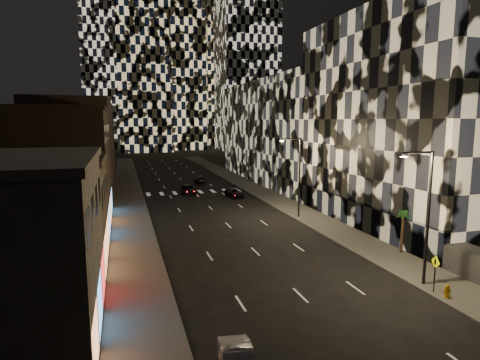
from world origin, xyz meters
TOP-DOWN VIEW (x-y plane):
  - sidewalk_left at (-10.00, 50.00)m, footprint 4.00×120.00m
  - sidewalk_right at (10.00, 50.00)m, footprint 4.00×120.00m
  - curb_left at (-7.90, 50.00)m, footprint 0.20×120.00m
  - curb_right at (7.90, 50.00)m, footprint 0.20×120.00m
  - retail_tan at (-17.00, 21.00)m, footprint 10.00×10.00m
  - retail_brown at (-17.00, 33.50)m, footprint 10.00×15.00m
  - retail_filler_left at (-17.00, 60.00)m, footprint 10.00×40.00m
  - midrise_right at (20.00, 24.50)m, footprint 16.00×25.00m
  - midrise_base at (12.30, 24.50)m, footprint 0.60×25.00m
  - midrise_filler_right at (20.00, 57.00)m, footprint 16.00×40.00m
  - tower_right_mid at (35.00, 135.00)m, footprint 20.00×20.00m
  - tower_center_low at (-2.00, 140.00)m, footprint 18.00×18.00m
  - streetlight_near at (8.35, 10.00)m, footprint 2.55×0.25m
  - streetlight_far at (8.35, 30.00)m, footprint 2.55×0.25m
  - car_dark_midlane at (-1.06, 49.00)m, footprint 2.20×4.30m
  - car_dark_oncoming at (2.72, 59.16)m, footprint 2.03×4.52m
  - car_dark_rightlane at (4.98, 44.31)m, footprint 2.34×4.34m
  - fire_hydrant at (8.50, 7.86)m, footprint 0.41×0.39m
  - ped_sign at (8.30, 8.75)m, footprint 0.18×0.79m
  - palm_tree at (11.50, 15.98)m, footprint 1.82×1.83m

SIDE VIEW (x-z plane):
  - sidewalk_left at x=-10.00m, z-range 0.00..0.15m
  - sidewalk_right at x=10.00m, z-range 0.00..0.15m
  - curb_left at x=-7.90m, z-range 0.00..0.15m
  - curb_right at x=7.90m, z-range 0.00..0.15m
  - fire_hydrant at x=8.50m, z-range 0.13..0.96m
  - car_dark_rightlane at x=4.98m, z-range 0.00..1.16m
  - car_dark_oncoming at x=2.72m, z-range 0.00..1.28m
  - car_dark_midlane at x=-1.06m, z-range 0.00..1.40m
  - midrise_base at x=12.30m, z-range 0.00..3.00m
  - ped_sign at x=8.30m, z-range 0.56..2.95m
  - palm_tree at x=11.50m, z-range 1.32..4.91m
  - retail_tan at x=-17.00m, z-range 0.00..8.00m
  - streetlight_near at x=8.35m, z-range 0.85..9.85m
  - streetlight_far at x=8.35m, z-range 0.85..9.85m
  - retail_brown at x=-17.00m, z-range 0.00..12.00m
  - retail_filler_left at x=-17.00m, z-range 0.00..14.00m
  - midrise_filler_right at x=20.00m, z-range 0.00..18.00m
  - midrise_right at x=20.00m, z-range 0.00..22.00m
  - tower_center_low at x=-2.00m, z-range 0.00..95.00m
  - tower_right_mid at x=35.00m, z-range 0.00..100.00m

